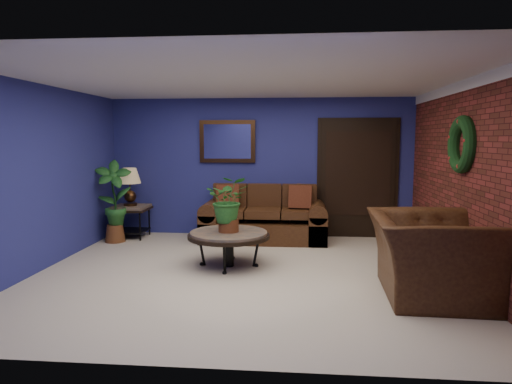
# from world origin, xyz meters

# --- Properties ---
(floor) EXTENTS (5.50, 5.50, 0.00)m
(floor) POSITION_xyz_m (0.00, 0.00, 0.00)
(floor) COLOR beige
(floor) RESTS_ON ground
(wall_back) EXTENTS (5.50, 0.04, 2.50)m
(wall_back) POSITION_xyz_m (0.00, 2.50, 1.25)
(wall_back) COLOR navy
(wall_back) RESTS_ON ground
(wall_left) EXTENTS (0.04, 5.00, 2.50)m
(wall_left) POSITION_xyz_m (-2.75, 0.00, 1.25)
(wall_left) COLOR navy
(wall_left) RESTS_ON ground
(wall_right_brick) EXTENTS (0.04, 5.00, 2.50)m
(wall_right_brick) POSITION_xyz_m (2.75, 0.00, 1.25)
(wall_right_brick) COLOR maroon
(wall_right_brick) RESTS_ON ground
(ceiling) EXTENTS (5.50, 5.00, 0.02)m
(ceiling) POSITION_xyz_m (0.00, 0.00, 2.50)
(ceiling) COLOR white
(ceiling) RESTS_ON wall_back
(crown_molding) EXTENTS (0.03, 5.00, 0.14)m
(crown_molding) POSITION_xyz_m (2.72, 0.00, 2.43)
(crown_molding) COLOR white
(crown_molding) RESTS_ON wall_right_brick
(wall_mirror) EXTENTS (1.02, 0.06, 0.77)m
(wall_mirror) POSITION_xyz_m (-0.60, 2.46, 1.72)
(wall_mirror) COLOR #402714
(wall_mirror) RESTS_ON wall_back
(closet_door) EXTENTS (1.44, 0.06, 2.18)m
(closet_door) POSITION_xyz_m (1.75, 2.47, 1.05)
(closet_door) COLOR black
(closet_door) RESTS_ON wall_back
(wreath) EXTENTS (0.16, 0.72, 0.72)m
(wreath) POSITION_xyz_m (2.69, 0.05, 1.70)
(wreath) COLOR black
(wreath) RESTS_ON wall_right_brick
(sofa) EXTENTS (2.16, 0.93, 0.97)m
(sofa) POSITION_xyz_m (0.10, 2.08, 0.32)
(sofa) COLOR #4A2C15
(sofa) RESTS_ON ground
(coffee_table) EXTENTS (1.14, 1.14, 0.49)m
(coffee_table) POSITION_xyz_m (-0.27, 0.36, 0.43)
(coffee_table) COLOR #4C4743
(coffee_table) RESTS_ON ground
(end_table) EXTENTS (0.63, 0.63, 0.58)m
(end_table) POSITION_xyz_m (-2.30, 2.05, 0.44)
(end_table) COLOR #4C4743
(end_table) RESTS_ON ground
(table_lamp) EXTENTS (0.39, 0.39, 0.65)m
(table_lamp) POSITION_xyz_m (-2.30, 2.05, 1.00)
(table_lamp) COLOR #402714
(table_lamp) RESTS_ON end_table
(side_chair) EXTENTS (0.46, 0.46, 0.99)m
(side_chair) POSITION_xyz_m (0.71, 2.12, 0.56)
(side_chair) COLOR brown
(side_chair) RESTS_ON ground
(armchair) EXTENTS (1.29, 1.46, 0.92)m
(armchair) POSITION_xyz_m (2.15, -0.64, 0.46)
(armchair) COLOR #4A2C15
(armchair) RESTS_ON ground
(coffee_plant) EXTENTS (0.62, 0.54, 0.77)m
(coffee_plant) POSITION_xyz_m (-0.27, 0.36, 0.91)
(coffee_plant) COLOR brown
(coffee_plant) RESTS_ON coffee_table
(floor_plant) EXTENTS (0.38, 0.33, 0.74)m
(floor_plant) POSITION_xyz_m (2.35, 0.36, 0.37)
(floor_plant) COLOR brown
(floor_plant) RESTS_ON ground
(tall_plant) EXTENTS (0.71, 0.58, 1.41)m
(tall_plant) POSITION_xyz_m (-2.45, 1.68, 0.76)
(tall_plant) COLOR brown
(tall_plant) RESTS_ON ground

